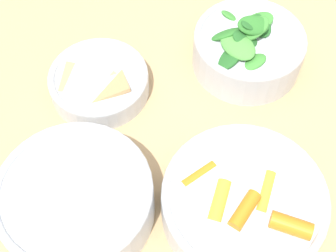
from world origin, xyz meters
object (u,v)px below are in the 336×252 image
Objects in this scene: bowl_carrots at (243,203)px; bowl_cookies at (99,82)px; bowl_beans_hotdog at (77,201)px; bowl_greens at (248,48)px.

bowl_carrots reaches higher than bowl_cookies.
bowl_beans_hotdog is at bearing 84.19° from bowl_cookies.
bowl_cookies is at bearing -48.04° from bowl_carrots.
bowl_beans_hotdog reaches higher than bowl_cookies.
bowl_cookies is at bearing -95.81° from bowl_beans_hotdog.
bowl_carrots is at bearing 80.86° from bowl_greens.
bowl_beans_hotdog is 1.30× the size of bowl_cookies.
bowl_carrots is 1.06× the size of bowl_beans_hotdog.
bowl_greens is at bearing -99.14° from bowl_carrots.
bowl_greens is at bearing -169.06° from bowl_cookies.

